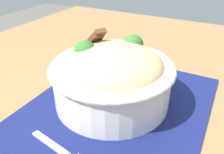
{
  "coord_description": "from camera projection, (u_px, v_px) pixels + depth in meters",
  "views": [
    {
      "loc": [
        0.32,
        0.18,
        0.96
      ],
      "look_at": [
        0.02,
        0.01,
        0.76
      ],
      "focal_mm": 37.09,
      "sensor_mm": 36.0,
      "label": 1
    }
  ],
  "objects": [
    {
      "name": "placemat",
      "position": [
        114.0,
        111.0,
        0.4
      ],
      "size": [
        0.39,
        0.3,
        0.0
      ],
      "primitive_type": "cube",
      "rotation": [
        0.0,
        0.0,
        -0.0
      ],
      "color": "#11194C",
      "rests_on": "table"
    },
    {
      "name": "table",
      "position": [
        111.0,
        122.0,
        0.48
      ],
      "size": [
        1.16,
        1.0,
        0.7
      ],
      "color": "olive",
      "rests_on": "ground_plane"
    },
    {
      "name": "bowl",
      "position": [
        112.0,
        75.0,
        0.4
      ],
      "size": [
        0.22,
        0.22,
        0.13
      ],
      "color": "silver",
      "rests_on": "placemat"
    }
  ]
}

